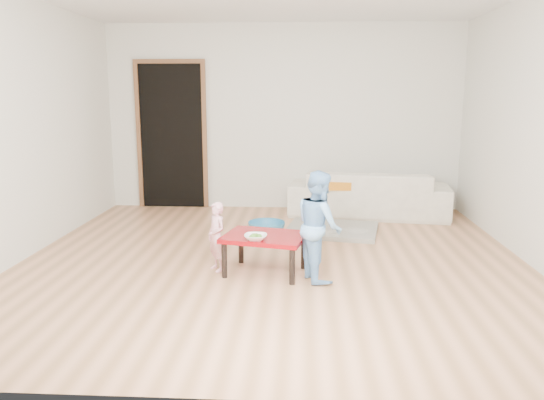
# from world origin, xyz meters

# --- Properties ---
(floor) EXTENTS (5.00, 5.00, 0.01)m
(floor) POSITION_xyz_m (0.00, 0.00, 0.00)
(floor) COLOR #9E6D43
(floor) RESTS_ON ground
(back_wall) EXTENTS (5.00, 0.02, 2.60)m
(back_wall) POSITION_xyz_m (0.00, 2.50, 1.30)
(back_wall) COLOR silver
(back_wall) RESTS_ON floor
(left_wall) EXTENTS (0.02, 5.00, 2.60)m
(left_wall) POSITION_xyz_m (-2.50, 0.00, 1.30)
(left_wall) COLOR silver
(left_wall) RESTS_ON floor
(right_wall) EXTENTS (0.02, 5.00, 2.60)m
(right_wall) POSITION_xyz_m (2.50, 0.00, 1.30)
(right_wall) COLOR silver
(right_wall) RESTS_ON floor
(doorway) EXTENTS (1.02, 0.08, 2.11)m
(doorway) POSITION_xyz_m (-1.60, 2.48, 1.02)
(doorway) COLOR brown
(doorway) RESTS_ON back_wall
(sofa) EXTENTS (2.21, 1.10, 0.62)m
(sofa) POSITION_xyz_m (1.19, 2.05, 0.31)
(sofa) COLOR white
(sofa) RESTS_ON floor
(cushion) EXTENTS (0.40, 0.36, 0.11)m
(cushion) POSITION_xyz_m (0.72, 1.84, 0.46)
(cushion) COLOR orange
(cushion) RESTS_ON sofa
(red_table) EXTENTS (0.83, 0.70, 0.36)m
(red_table) POSITION_xyz_m (-0.05, -0.41, 0.18)
(red_table) COLOR maroon
(red_table) RESTS_ON floor
(bowl) EXTENTS (0.20, 0.20, 0.05)m
(bowl) POSITION_xyz_m (-0.12, -0.58, 0.39)
(bowl) COLOR white
(bowl) RESTS_ON red_table
(broccoli) EXTENTS (0.12, 0.12, 0.06)m
(broccoli) POSITION_xyz_m (-0.12, -0.58, 0.39)
(broccoli) COLOR #2D5919
(broccoli) RESTS_ON red_table
(child_pink) EXTENTS (0.27, 0.28, 0.65)m
(child_pink) POSITION_xyz_m (-0.51, -0.36, 0.33)
(child_pink) COLOR pink
(child_pink) RESTS_ON floor
(child_blue) EXTENTS (0.50, 0.57, 0.98)m
(child_blue) POSITION_xyz_m (0.44, -0.53, 0.49)
(child_blue) COLOR #689CF2
(child_blue) RESTS_ON floor
(basin) EXTENTS (0.44, 0.44, 0.14)m
(basin) POSITION_xyz_m (-0.14, 1.01, 0.07)
(basin) COLOR teal
(basin) RESTS_ON floor
(blanket) EXTENTS (1.20, 1.06, 0.05)m
(blanket) POSITION_xyz_m (0.65, 1.13, 0.03)
(blanket) COLOR #9B9788
(blanket) RESTS_ON floor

